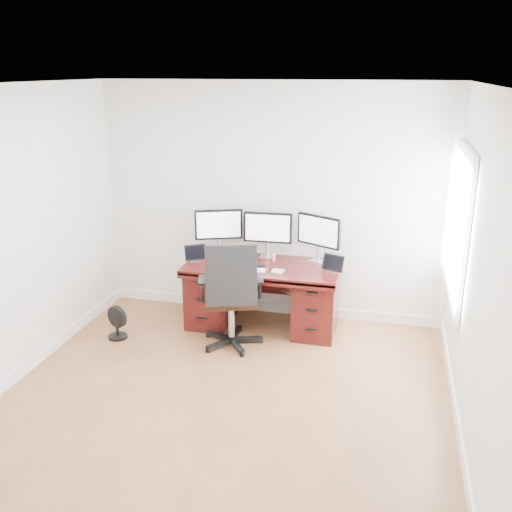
% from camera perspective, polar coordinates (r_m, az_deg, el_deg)
% --- Properties ---
extents(ground, '(4.50, 4.50, 0.00)m').
position_cam_1_polar(ground, '(5.07, -4.11, -15.58)').
color(ground, brown).
rests_on(ground, ground).
extents(back_wall, '(4.00, 0.10, 2.70)m').
position_cam_1_polar(back_wall, '(6.55, 1.54, 5.34)').
color(back_wall, white).
rests_on(back_wall, ground).
extents(right_wall, '(0.10, 4.50, 2.70)m').
position_cam_1_polar(right_wall, '(4.41, 21.55, -2.47)').
color(right_wall, white).
rests_on(right_wall, ground).
extents(desk, '(1.70, 0.80, 0.75)m').
position_cam_1_polar(desk, '(6.44, 0.69, -3.73)').
color(desk, '#3C0D0C').
rests_on(desk, ground).
extents(office_chair, '(0.78, 0.78, 1.17)m').
position_cam_1_polar(office_chair, '(5.99, -2.47, -5.70)').
color(office_chair, black).
rests_on(office_chair, ground).
extents(floor_fan, '(0.25, 0.21, 0.36)m').
position_cam_1_polar(floor_fan, '(6.43, -13.76, -6.52)').
color(floor_fan, black).
rests_on(floor_fan, ground).
extents(monitor_left, '(0.53, 0.23, 0.53)m').
position_cam_1_polar(monitor_left, '(6.59, -3.76, 3.01)').
color(monitor_left, silver).
rests_on(monitor_left, desk).
extents(monitor_center, '(0.55, 0.15, 0.53)m').
position_cam_1_polar(monitor_center, '(6.44, 1.18, 2.69)').
color(monitor_center, silver).
rests_on(monitor_center, desk).
extents(monitor_right, '(0.51, 0.28, 0.53)m').
position_cam_1_polar(monitor_right, '(6.35, 6.30, 2.35)').
color(monitor_right, silver).
rests_on(monitor_right, desk).
extents(tablet_left, '(0.24, 0.18, 0.19)m').
position_cam_1_polar(tablet_left, '(6.42, -6.12, 0.21)').
color(tablet_left, silver).
rests_on(tablet_left, desk).
extents(tablet_right, '(0.25, 0.15, 0.19)m').
position_cam_1_polar(tablet_right, '(6.10, 7.70, -0.84)').
color(tablet_right, silver).
rests_on(tablet_right, desk).
extents(keyboard, '(0.29, 0.17, 0.01)m').
position_cam_1_polar(keyboard, '(6.10, -0.31, -1.46)').
color(keyboard, silver).
rests_on(keyboard, desk).
extents(trackpad, '(0.13, 0.13, 0.01)m').
position_cam_1_polar(trackpad, '(6.09, 2.19, -1.52)').
color(trackpad, silver).
rests_on(trackpad, desk).
extents(drawing_tablet, '(0.25, 0.19, 0.01)m').
position_cam_1_polar(drawing_tablet, '(6.21, -2.59, -1.13)').
color(drawing_tablet, black).
rests_on(drawing_tablet, desk).
extents(phone, '(0.13, 0.07, 0.01)m').
position_cam_1_polar(phone, '(6.27, 0.31, -0.92)').
color(phone, black).
rests_on(phone, desk).
extents(figurine_brown, '(0.04, 0.04, 0.09)m').
position_cam_1_polar(figurine_brown, '(6.50, -2.20, 0.20)').
color(figurine_brown, '#95673E').
rests_on(figurine_brown, desk).
extents(figurine_blue, '(0.04, 0.04, 0.09)m').
position_cam_1_polar(figurine_blue, '(6.47, -1.30, 0.13)').
color(figurine_blue, '#5A89E1').
rests_on(figurine_blue, desk).
extents(figurine_yellow, '(0.04, 0.04, 0.09)m').
position_cam_1_polar(figurine_yellow, '(6.45, -0.34, 0.06)').
color(figurine_yellow, '#DEC15C').
rests_on(figurine_yellow, desk).
extents(figurine_pink, '(0.04, 0.04, 0.09)m').
position_cam_1_polar(figurine_pink, '(6.40, 1.79, -0.10)').
color(figurine_pink, pink).
rests_on(figurine_pink, desk).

